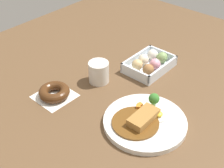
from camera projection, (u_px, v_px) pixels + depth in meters
ground_plane at (139, 97)px, 1.06m from camera, size 1.60×1.60×0.00m
curry_plate at (144, 121)px, 0.95m from camera, size 0.26×0.26×0.07m
donut_box at (150, 64)px, 1.20m from camera, size 0.19×0.14×0.06m
chocolate_ring_donut at (54, 92)px, 1.06m from camera, size 0.13×0.13×0.04m
coffee_mug at (99, 72)px, 1.12m from camera, size 0.08×0.08×0.08m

